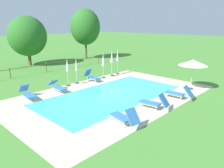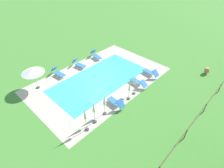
# 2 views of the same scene
# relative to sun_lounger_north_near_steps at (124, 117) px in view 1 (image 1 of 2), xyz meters

# --- Properties ---
(ground_plane) EXTENTS (160.00, 160.00, 0.00)m
(ground_plane) POSITION_rel_sun_lounger_north_near_steps_xyz_m (2.91, 3.67, -0.40)
(ground_plane) COLOR #478433
(pool_deck_paving) EXTENTS (14.47, 9.09, 0.01)m
(pool_deck_paving) POSITION_rel_sun_lounger_north_near_steps_xyz_m (2.91, 3.67, -0.39)
(pool_deck_paving) COLOR beige
(pool_deck_paving) RESTS_ON ground
(swimming_pool_water) EXTENTS (10.60, 5.21, 0.01)m
(swimming_pool_water) POSITION_rel_sun_lounger_north_near_steps_xyz_m (2.91, 3.67, -0.39)
(swimming_pool_water) COLOR #42CCD6
(swimming_pool_water) RESTS_ON ground
(pool_coping_rim) EXTENTS (11.08, 5.69, 0.01)m
(pool_coping_rim) POSITION_rel_sun_lounger_north_near_steps_xyz_m (2.91, 3.67, -0.39)
(pool_coping_rim) COLOR beige
(pool_coping_rim) RESTS_ON ground
(sun_lounger_north_near_steps) EXTENTS (0.92, 1.92, 1.00)m
(sun_lounger_north_near_steps) POSITION_rel_sun_lounger_north_near_steps_xyz_m (0.00, 0.00, 0.00)
(sun_lounger_north_near_steps) COLOR #3370BC
(sun_lounger_north_near_steps) RESTS_ON ground
(sun_lounger_north_mid) EXTENTS (0.73, 1.87, 1.01)m
(sun_lounger_north_mid) POSITION_rel_sun_lounger_north_near_steps_xyz_m (4.58, 7.64, 0.00)
(sun_lounger_north_mid) COLOR #3370BC
(sun_lounger_north_mid) RESTS_ON ground
(sun_lounger_north_far) EXTENTS (0.73, 2.07, 0.79)m
(sun_lounger_north_far) POSITION_rel_sun_lounger_north_near_steps_xyz_m (0.78, 7.26, -0.03)
(sun_lounger_north_far) COLOR #3370BC
(sun_lounger_north_far) RESTS_ON ground
(sun_lounger_north_end) EXTENTS (0.77, 1.92, 0.98)m
(sun_lounger_north_end) POSITION_rel_sun_lounger_north_near_steps_xyz_m (5.51, -0.14, -0.00)
(sun_lounger_north_end) COLOR #3370BC
(sun_lounger_north_end) RESTS_ON ground
(sun_lounger_south_near_corner) EXTENTS (0.81, 1.99, 0.92)m
(sun_lounger_south_near_corner) POSITION_rel_sun_lounger_north_near_steps_xyz_m (-1.56, 7.23, -0.01)
(sun_lounger_south_near_corner) COLOR #3370BC
(sun_lounger_south_near_corner) RESTS_ON ground
(sun_lounger_south_mid) EXTENTS (0.84, 1.89, 1.01)m
(sun_lounger_south_mid) POSITION_rel_sun_lounger_north_near_steps_xyz_m (2.81, 0.08, 0.00)
(sun_lounger_south_mid) COLOR #3370BC
(sun_lounger_south_mid) RESTS_ON ground
(patio_umbrella_open_foreground) EXTENTS (2.15, 2.15, 2.34)m
(patio_umbrella_open_foreground) POSITION_rel_sun_lounger_north_near_steps_xyz_m (8.19, 0.20, 1.67)
(patio_umbrella_open_foreground) COLOR #383838
(patio_umbrella_open_foreground) RESTS_ON ground
(patio_umbrella_closed_row_west) EXTENTS (0.32, 0.32, 2.49)m
(patio_umbrella_closed_row_west) POSITION_rel_sun_lounger_north_near_steps_xyz_m (8.15, 7.83, 1.25)
(patio_umbrella_closed_row_west) COLOR #383838
(patio_umbrella_closed_row_west) RESTS_ON ground
(patio_umbrella_closed_row_mid_west) EXTENTS (0.32, 0.32, 2.32)m
(patio_umbrella_closed_row_mid_west) POSITION_rel_sun_lounger_north_near_steps_xyz_m (6.00, 7.66, 1.17)
(patio_umbrella_closed_row_mid_west) COLOR #383838
(patio_umbrella_closed_row_mid_west) RESTS_ON ground
(patio_umbrella_closed_row_centre) EXTENTS (0.32, 0.32, 2.31)m
(patio_umbrella_closed_row_centre) POSITION_rel_sun_lounger_north_near_steps_xyz_m (2.18, 7.85, 1.11)
(patio_umbrella_closed_row_centre) COLOR #383838
(patio_umbrella_closed_row_centre) RESTS_ON ground
(patio_umbrella_closed_row_mid_east) EXTENTS (0.32, 0.32, 2.44)m
(patio_umbrella_closed_row_mid_east) POSITION_rel_sun_lounger_north_near_steps_xyz_m (7.20, 7.72, 1.26)
(patio_umbrella_closed_row_mid_east) COLOR #383838
(patio_umbrella_closed_row_mid_east) RESTS_ON ground
(patio_umbrella_closed_row_east) EXTENTS (0.32, 0.32, 2.27)m
(patio_umbrella_closed_row_east) POSITION_rel_sun_lounger_north_near_steps_xyz_m (3.14, 7.95, 1.00)
(patio_umbrella_closed_row_east) COLOR #383838
(patio_umbrella_closed_row_east) RESTS_ON ground
(perimeter_fence) EXTENTS (22.23, 0.08, 1.05)m
(perimeter_fence) POSITION_rel_sun_lounger_north_near_steps_xyz_m (3.64, 13.74, 0.30)
(perimeter_fence) COLOR brown
(perimeter_fence) RESTS_ON ground
(tree_far_west) EXTENTS (4.10, 4.10, 6.86)m
(tree_far_west) POSITION_rel_sun_lounger_north_near_steps_xyz_m (12.29, 17.63, 4.00)
(tree_far_west) COLOR brown
(tree_far_west) RESTS_ON ground
(tree_west_mid) EXTENTS (4.44, 4.44, 5.80)m
(tree_west_mid) POSITION_rel_sun_lounger_north_near_steps_xyz_m (4.29, 18.59, 3.06)
(tree_west_mid) COLOR brown
(tree_west_mid) RESTS_ON ground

